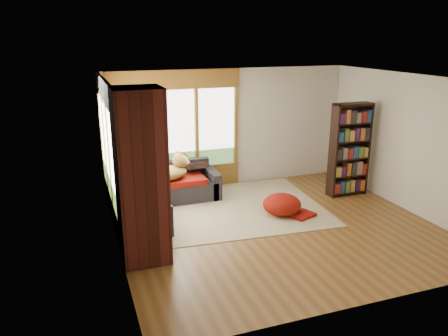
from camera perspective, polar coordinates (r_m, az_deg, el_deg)
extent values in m
plane|color=brown|center=(7.92, 6.90, -7.61)|extent=(5.50, 5.50, 0.00)
plane|color=white|center=(7.24, 7.64, 11.46)|extent=(5.50, 5.50, 0.00)
cube|color=silver|center=(9.71, 0.66, 5.23)|extent=(5.50, 0.04, 2.60)
cube|color=silver|center=(5.48, 19.01, -5.19)|extent=(5.50, 0.04, 2.60)
cube|color=silver|center=(6.74, -14.17, -0.63)|extent=(0.04, 5.00, 2.60)
cube|color=silver|center=(9.02, 23.11, 2.94)|extent=(0.04, 5.00, 2.60)
cube|color=olive|center=(9.33, -6.24, 4.96)|extent=(2.82, 0.10, 1.90)
cube|color=white|center=(9.33, -6.24, 4.96)|extent=(2.54, 0.09, 1.62)
cube|color=olive|center=(7.88, -14.87, 2.24)|extent=(0.10, 2.62, 1.90)
cube|color=white|center=(7.88, -14.87, 2.24)|extent=(0.09, 2.36, 1.62)
cube|color=#708455|center=(8.61, -15.38, 6.15)|extent=(0.03, 0.72, 0.90)
cube|color=#471914|center=(6.44, -10.76, -1.21)|extent=(0.70, 0.70, 2.60)
cube|color=black|center=(9.15, -8.14, -2.77)|extent=(2.20, 0.90, 0.42)
cube|color=black|center=(9.36, -8.68, 0.22)|extent=(2.20, 0.20, 0.38)
cube|color=black|center=(9.35, -2.16, -1.59)|extent=(0.20, 0.90, 0.60)
cube|color=maroon|center=(8.94, -8.69, -1.46)|extent=(1.90, 0.66, 0.12)
cube|color=black|center=(8.46, -11.58, -4.65)|extent=(0.90, 2.20, 0.42)
cube|color=black|center=(8.29, -14.13, -2.33)|extent=(0.20, 2.20, 0.38)
cube|color=black|center=(7.51, -10.50, -6.70)|extent=(0.90, 0.20, 0.60)
cube|color=maroon|center=(8.05, -10.48, -3.65)|extent=(0.66, 1.20, 0.12)
cube|color=maroon|center=(8.94, -11.48, -1.60)|extent=(0.66, 0.66, 0.12)
cube|color=beige|center=(8.65, 0.32, -5.25)|extent=(3.87, 3.07, 0.01)
cube|color=black|center=(9.71, 18.02, 2.46)|extent=(0.04, 0.28, 1.96)
cube|color=black|center=(9.25, 14.05, 2.10)|extent=(0.04, 0.28, 1.96)
cube|color=black|center=(9.58, 15.64, 2.47)|extent=(0.84, 0.02, 1.96)
cube|color=black|center=(9.74, 15.64, -2.96)|extent=(0.76, 0.26, 0.03)
cube|color=black|center=(9.63, 15.82, -0.87)|extent=(0.76, 0.26, 0.03)
cube|color=black|center=(9.52, 16.00, 1.26)|extent=(0.76, 0.26, 0.03)
cube|color=black|center=(9.43, 16.18, 3.44)|extent=(0.76, 0.26, 0.03)
cube|color=black|center=(9.36, 16.36, 5.65)|extent=(0.76, 0.26, 0.03)
cube|color=black|center=(9.29, 16.56, 7.90)|extent=(0.76, 0.26, 0.03)
cube|color=#726659|center=(9.46, 16.15, 2.25)|extent=(0.72, 0.20, 1.80)
ellipsoid|color=maroon|center=(8.38, 7.58, -4.65)|extent=(0.97, 0.97, 0.39)
ellipsoid|color=brown|center=(8.74, -7.40, -0.05)|extent=(0.90, 0.68, 0.27)
sphere|color=brown|center=(8.82, -5.69, 1.05)|extent=(0.39, 0.39, 0.33)
cone|color=brown|center=(8.76, -6.04, 1.82)|extent=(0.14, 0.14, 0.14)
ellipsoid|color=#321912|center=(7.99, -11.79, -2.21)|extent=(0.55, 0.73, 0.22)
sphere|color=#321912|center=(8.17, -12.41, -1.02)|extent=(0.32, 0.32, 0.27)
cone|color=#321912|center=(8.10, -12.35, -0.38)|extent=(0.12, 0.12, 0.12)
cube|color=#30221B|center=(9.34, -4.33, 1.21)|extent=(0.45, 0.12, 0.45)
cube|color=#30221B|center=(9.20, -7.94, 0.87)|extent=(0.45, 0.12, 0.45)
cube|color=#30221B|center=(8.64, -13.35, -0.52)|extent=(0.45, 0.12, 0.45)
cube|color=#30221B|center=(7.60, -12.39, -2.88)|extent=(0.45, 0.12, 0.45)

